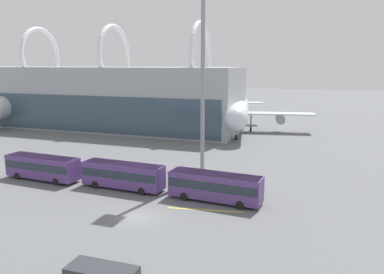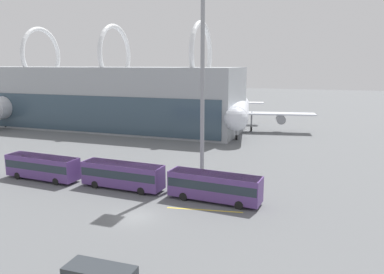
{
  "view_description": "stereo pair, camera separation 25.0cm",
  "coord_description": "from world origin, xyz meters",
  "px_view_note": "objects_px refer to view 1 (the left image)",
  "views": [
    {
      "loc": [
        17.89,
        -33.83,
        16.18
      ],
      "look_at": [
        -2.44,
        24.87,
        4.0
      ],
      "focal_mm": 35.0,
      "sensor_mm": 36.0,
      "label": 1
    },
    {
      "loc": [
        18.12,
        -33.75,
        16.18
      ],
      "look_at": [
        -2.44,
        24.87,
        4.0
      ],
      "focal_mm": 35.0,
      "sensor_mm": 36.0,
      "label": 2
    }
  ],
  "objects_px": {
    "airliner_at_gate_near": "(28,103)",
    "shuttle_bus_0": "(42,166)",
    "shuttle_bus_2": "(215,185)",
    "shuttle_bus_1": "(123,174)",
    "floodlight_mast": "(203,41)",
    "airliner_at_gate_far": "(238,110)"
  },
  "relations": [
    {
      "from": "airliner_at_gate_near",
      "to": "shuttle_bus_0",
      "type": "bearing_deg",
      "value": 34.18
    },
    {
      "from": "airliner_at_gate_near",
      "to": "shuttle_bus_2",
      "type": "xyz_separation_m",
      "value": [
        66.71,
        -43.14,
        -3.31
      ]
    },
    {
      "from": "shuttle_bus_1",
      "to": "floodlight_mast",
      "type": "height_order",
      "value": "floodlight_mast"
    },
    {
      "from": "airliner_at_gate_near",
      "to": "shuttle_bus_0",
      "type": "height_order",
      "value": "airliner_at_gate_near"
    },
    {
      "from": "airliner_at_gate_far",
      "to": "shuttle_bus_0",
      "type": "bearing_deg",
      "value": -31.35
    },
    {
      "from": "shuttle_bus_2",
      "to": "floodlight_mast",
      "type": "height_order",
      "value": "floodlight_mast"
    },
    {
      "from": "airliner_at_gate_far",
      "to": "floodlight_mast",
      "type": "height_order",
      "value": "floodlight_mast"
    },
    {
      "from": "airliner_at_gate_near",
      "to": "shuttle_bus_1",
      "type": "relative_size",
      "value": 3.13
    },
    {
      "from": "shuttle_bus_1",
      "to": "shuttle_bus_2",
      "type": "xyz_separation_m",
      "value": [
        12.67,
        -0.51,
        0.0
      ]
    },
    {
      "from": "shuttle_bus_0",
      "to": "shuttle_bus_1",
      "type": "distance_m",
      "value": 12.67
    },
    {
      "from": "airliner_at_gate_far",
      "to": "shuttle_bus_0",
      "type": "height_order",
      "value": "airliner_at_gate_far"
    },
    {
      "from": "airliner_at_gate_near",
      "to": "shuttle_bus_1",
      "type": "bearing_deg",
      "value": 41.98
    },
    {
      "from": "shuttle_bus_1",
      "to": "airliner_at_gate_near",
      "type": "bearing_deg",
      "value": 144.54
    },
    {
      "from": "airliner_at_gate_near",
      "to": "airliner_at_gate_far",
      "type": "xyz_separation_m",
      "value": [
        59.19,
        4.02,
        -0.04
      ]
    },
    {
      "from": "airliner_at_gate_far",
      "to": "shuttle_bus_1",
      "type": "distance_m",
      "value": 47.06
    },
    {
      "from": "floodlight_mast",
      "to": "shuttle_bus_0",
      "type": "bearing_deg",
      "value": -157.26
    },
    {
      "from": "airliner_at_gate_far",
      "to": "shuttle_bus_2",
      "type": "xyz_separation_m",
      "value": [
        7.52,
        -47.17,
        -3.27
      ]
    },
    {
      "from": "airliner_at_gate_near",
      "to": "airliner_at_gate_far",
      "type": "height_order",
      "value": "airliner_at_gate_near"
    },
    {
      "from": "airliner_at_gate_far",
      "to": "shuttle_bus_0",
      "type": "relative_size",
      "value": 3.2
    },
    {
      "from": "shuttle_bus_2",
      "to": "shuttle_bus_1",
      "type": "bearing_deg",
      "value": -177.85
    },
    {
      "from": "airliner_at_gate_near",
      "to": "shuttle_bus_2",
      "type": "relative_size",
      "value": 3.11
    },
    {
      "from": "airliner_at_gate_far",
      "to": "shuttle_bus_0",
      "type": "xyz_separation_m",
      "value": [
        -17.82,
        -46.97,
        -3.27
      ]
    }
  ]
}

